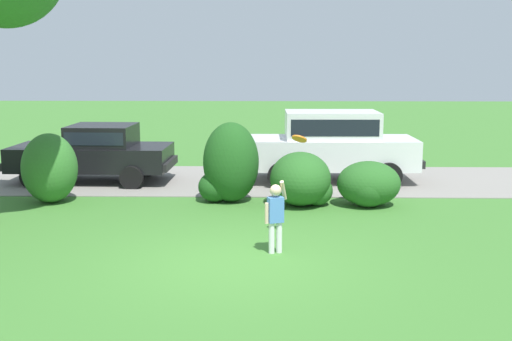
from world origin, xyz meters
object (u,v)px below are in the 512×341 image
object	(u,v)px
parked_sedan	(95,151)
parked_suv	(331,143)
frisbee	(299,139)
child_thrower	(276,213)

from	to	relation	value
parked_sedan	parked_suv	xyz separation A→B (m)	(6.40, 0.18, 0.23)
parked_suv	parked_sedan	bearing A→B (deg)	-178.43
frisbee	parked_suv	bearing A→B (deg)	78.79
child_thrower	frisbee	world-z (taller)	frisbee
parked_sedan	parked_suv	bearing A→B (deg)	1.57
parked_suv	child_thrower	size ratio (longest dim) A/B	3.67
child_thrower	frisbee	distance (m)	1.50
parked_sedan	frisbee	bearing A→B (deg)	-46.46
child_thrower	parked_sedan	bearing A→B (deg)	127.20
parked_suv	frisbee	xyz separation A→B (m)	(-1.13, -5.72, 0.82)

